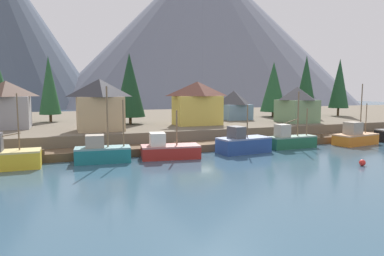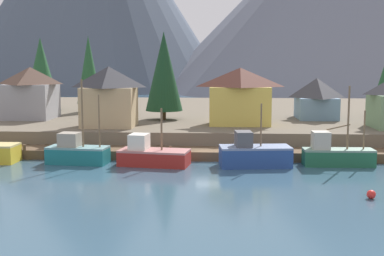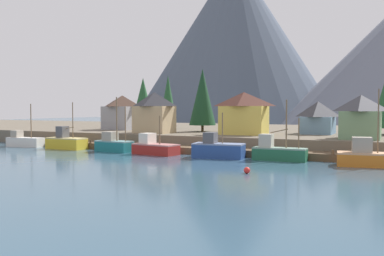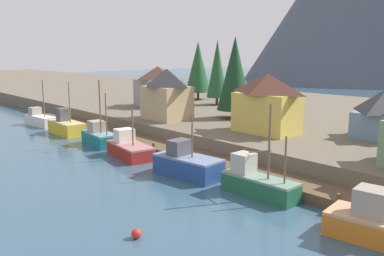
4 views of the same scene
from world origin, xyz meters
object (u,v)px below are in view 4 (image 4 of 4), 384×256
object	(u,v)px
fishing_boat_orange	(381,225)
house_tan	(167,94)
fishing_boat_yellow	(66,126)
conifer_back_left	(217,69)
conifer_mid_left	(198,67)
house_yellow	(267,103)
fishing_boat_green	(257,182)
fishing_boat_blue	(187,164)
fishing_boat_red	(129,148)
fishing_boat_white	(40,120)
fishing_boat_teal	(99,136)
channel_buoy	(136,234)
house_grey	(158,86)
conifer_back_right	(235,73)

from	to	relation	value
fishing_boat_orange	house_tan	bearing A→B (deg)	154.76
fishing_boat_yellow	fishing_boat_orange	size ratio (longest dim) A/B	0.86
house_tan	conifer_back_left	bearing A→B (deg)	111.86
conifer_mid_left	house_yellow	bearing A→B (deg)	-29.63
fishing_boat_green	house_yellow	distance (m)	16.88
house_tan	fishing_boat_blue	bearing A→B (deg)	-32.97
fishing_boat_red	fishing_boat_green	world-z (taller)	fishing_boat_green
fishing_boat_red	fishing_boat_green	xyz separation A→B (m)	(18.78, 0.85, 0.14)
fishing_boat_white	fishing_boat_green	xyz separation A→B (m)	(46.84, 0.31, 0.18)
fishing_boat_blue	conifer_mid_left	bearing A→B (deg)	129.34
house_yellow	conifer_back_left	bearing A→B (deg)	147.35
fishing_boat_blue	house_yellow	distance (m)	14.83
house_tan	fishing_boat_teal	bearing A→B (deg)	-95.83
channel_buoy	fishing_boat_yellow	bearing A→B (deg)	161.45
house_grey	house_yellow	bearing A→B (deg)	-10.72
conifer_mid_left	fishing_boat_green	bearing A→B (deg)	-37.07
fishing_boat_blue	house_grey	xyz separation A→B (m)	(-30.33, 19.48, 4.99)
fishing_boat_orange	conifer_back_right	distance (m)	37.43
conifer_back_right	channel_buoy	distance (m)	38.05
conifer_back_right	fishing_boat_green	bearing A→B (deg)	-43.31
house_tan	house_yellow	xyz separation A→B (m)	(16.28, 2.71, -0.09)
fishing_boat_blue	house_tan	size ratio (longest dim) A/B	0.99
house_tan	fishing_boat_orange	bearing A→B (deg)	-17.07
fishing_boat_orange	fishing_boat_red	bearing A→B (deg)	171.70
fishing_boat_teal	house_grey	bearing A→B (deg)	127.95
fishing_boat_red	fishing_boat_yellow	bearing A→B (deg)	-173.36
fishing_boat_green	house_yellow	world-z (taller)	house_yellow
conifer_back_left	conifer_back_right	world-z (taller)	conifer_back_right
fishing_boat_yellow	fishing_boat_blue	bearing A→B (deg)	-0.37
fishing_boat_green	fishing_boat_teal	bearing A→B (deg)	179.69
fishing_boat_teal	conifer_back_left	xyz separation A→B (m)	(-5.99, 28.53, 8.06)
house_tan	house_grey	bearing A→B (deg)	147.63
conifer_back_left	channel_buoy	xyz separation A→B (m)	(32.77, -40.82, -8.90)
fishing_boat_red	fishing_boat_green	bearing A→B (deg)	10.87
house_grey	fishing_boat_yellow	bearing A→B (deg)	-84.57
fishing_boat_green	conifer_mid_left	size ratio (longest dim) A/B	0.68
fishing_boat_teal	house_yellow	xyz separation A→B (m)	(17.39, 13.54, 5.04)
fishing_boat_white	fishing_boat_blue	distance (m)	38.48
fishing_boat_white	fishing_boat_green	size ratio (longest dim) A/B	0.96
fishing_boat_orange	conifer_back_left	distance (m)	53.28
house_yellow	conifer_mid_left	bearing A→B (deg)	150.37
fishing_boat_white	conifer_mid_left	xyz separation A→B (m)	(5.15, 31.80, 8.25)
house_yellow	conifer_mid_left	distance (m)	37.31
fishing_boat_teal	house_tan	size ratio (longest dim) A/B	1.18
fishing_boat_orange	house_grey	bearing A→B (deg)	150.40
conifer_back_right	conifer_mid_left	bearing A→B (deg)	149.56
fishing_boat_red	conifer_back_right	size ratio (longest dim) A/B	0.61
house_yellow	conifer_back_left	distance (m)	27.94
fishing_boat_teal	fishing_boat_red	bearing A→B (deg)	2.88
house_yellow	channel_buoy	distance (m)	28.11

